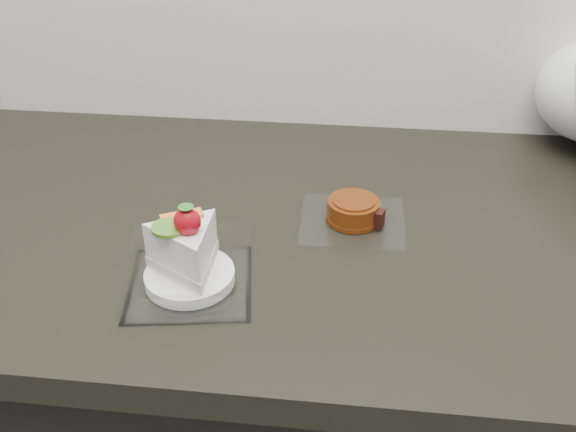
{
  "coord_description": "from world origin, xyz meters",
  "views": [
    {
      "loc": [
        0.04,
        0.95,
        1.37
      ],
      "look_at": [
        -0.04,
        1.63,
        0.94
      ],
      "focal_mm": 40.0,
      "sensor_mm": 36.0,
      "label": 1
    }
  ],
  "objects": [
    {
      "name": "cake_tray",
      "position": [
        -0.15,
        1.53,
        0.93
      ],
      "size": [
        0.16,
        0.16,
        0.11
      ],
      "rotation": [
        0.0,
        0.0,
        0.16
      ],
      "color": "white",
      "rests_on": "counter"
    },
    {
      "name": "mooncake_wrap",
      "position": [
        0.04,
        1.69,
        0.91
      ],
      "size": [
        0.14,
        0.13,
        0.03
      ],
      "rotation": [
        0.0,
        0.0,
        0.19
      ],
      "color": "white",
      "rests_on": "counter"
    }
  ]
}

